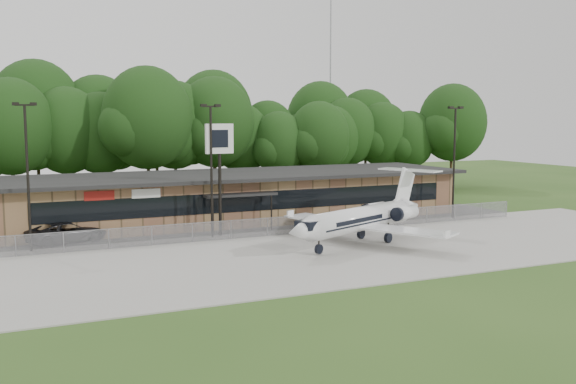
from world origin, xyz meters
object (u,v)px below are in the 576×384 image
business_jet (364,219)px  suv (67,232)px  terminal (240,196)px  pole_sign (220,151)px

business_jet → suv: size_ratio=2.66×
terminal → business_jet: 15.18m
suv → pole_sign: (11.17, -2.12, 5.90)m
business_jet → pole_sign: bearing=114.6°
terminal → suv: 16.25m
terminal → suv: (-15.40, -5.02, -1.38)m
pole_sign → business_jet: bearing=-48.8°
terminal → pole_sign: pole_sign is taller
business_jet → terminal: bearing=82.1°
suv → pole_sign: size_ratio=0.66×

